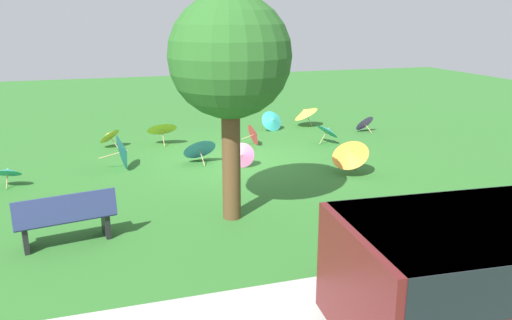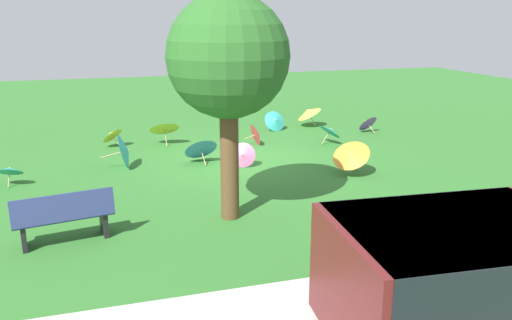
% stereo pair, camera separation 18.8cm
% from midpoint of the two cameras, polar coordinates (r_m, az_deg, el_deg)
% --- Properties ---
extents(ground, '(40.00, 40.00, 0.00)m').
position_cam_midpoint_polar(ground, '(13.43, -2.18, -0.09)').
color(ground, '#2D6B28').
extents(park_bench, '(1.66, 0.76, 0.90)m').
position_cam_midpoint_polar(park_bench, '(9.07, -20.89, -6.05)').
color(park_bench, navy).
rests_on(park_bench, ground).
extents(shade_tree, '(2.17, 2.17, 4.07)m').
position_cam_midpoint_polar(shade_tree, '(9.06, -3.52, 11.12)').
color(shade_tree, brown).
rests_on(shade_tree, ground).
extents(parasol_yellow_0, '(0.92, 0.87, 0.81)m').
position_cam_midpoint_polar(parasol_yellow_0, '(15.29, -10.78, 3.60)').
color(parasol_yellow_0, tan).
rests_on(parasol_yellow_0, ground).
extents(parasol_red_0, '(0.59, 0.64, 0.63)m').
position_cam_midpoint_polar(parasol_red_0, '(15.04, -0.49, 2.89)').
color(parasol_red_0, tan).
rests_on(parasol_red_0, ground).
extents(parasol_orange_0, '(1.17, 1.19, 0.85)m').
position_cam_midpoint_polar(parasol_orange_0, '(12.33, 9.92, 0.74)').
color(parasol_orange_0, tan).
rests_on(parasol_orange_0, ground).
extents(parasol_teal_0, '(0.69, 0.67, 0.54)m').
position_cam_midpoint_polar(parasol_teal_0, '(12.62, -26.23, -1.13)').
color(parasol_teal_0, tan).
rests_on(parasol_teal_0, ground).
extents(parasol_purple_0, '(0.80, 0.71, 0.61)m').
position_cam_midpoint_polar(parasol_purple_0, '(17.11, 11.53, 4.16)').
color(parasol_purple_0, tan).
rests_on(parasol_purple_0, ground).
extents(parasol_teal_1, '(0.79, 0.75, 0.67)m').
position_cam_midpoint_polar(parasol_teal_1, '(16.91, 1.51, 4.41)').
color(parasol_teal_1, tan).
rests_on(parasol_teal_1, ground).
extents(parasol_teal_2, '(0.74, 0.80, 0.66)m').
position_cam_midpoint_polar(parasol_teal_2, '(15.30, 7.64, 3.33)').
color(parasol_teal_2, tan).
rests_on(parasol_teal_2, ground).
extents(parasol_yellow_2, '(0.99, 1.00, 0.77)m').
position_cam_midpoint_polar(parasol_yellow_2, '(17.61, 5.15, 5.33)').
color(parasol_yellow_2, tan).
rests_on(parasol_yellow_2, ground).
extents(parasol_teal_3, '(0.84, 0.90, 0.87)m').
position_cam_midpoint_polar(parasol_teal_3, '(13.09, -14.80, 0.93)').
color(parasol_teal_3, tan).
rests_on(parasol_teal_3, ground).
extents(parasol_pink_0, '(0.69, 0.62, 0.63)m').
position_cam_midpoint_polar(parasol_pink_0, '(12.77, -2.02, 0.54)').
color(parasol_pink_0, tan).
rests_on(parasol_pink_0, ground).
extents(parasol_blue_0, '(0.96, 0.86, 0.78)m').
position_cam_midpoint_polar(parasol_blue_0, '(13.27, -6.78, 1.47)').
color(parasol_blue_0, tan).
rests_on(parasol_blue_0, ground).
extents(parasol_yellow_3, '(0.83, 0.83, 0.62)m').
position_cam_midpoint_polar(parasol_yellow_3, '(15.34, -16.38, 2.68)').
color(parasol_yellow_3, tan).
rests_on(parasol_yellow_3, ground).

